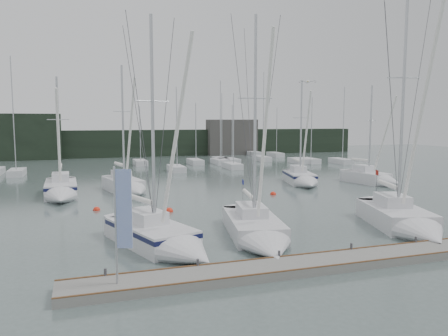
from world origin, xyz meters
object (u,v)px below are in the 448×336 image
(sailboat_near_left, at_px, (166,241))
(sailboat_mid_e, at_px, (376,179))
(buoy_c, at_px, (97,210))
(sailboat_mid_d, at_px, (302,179))
(buoy_a, at_px, (169,212))
(sailboat_mid_b, at_px, (128,187))
(dock_banner, at_px, (121,215))
(sailboat_near_center, at_px, (260,235))
(sailboat_near_right, at_px, (408,223))
(sailboat_mid_a, at_px, (61,191))
(buoy_b, at_px, (273,195))

(sailboat_near_left, height_order, sailboat_mid_e, sailboat_near_left)
(buoy_c, bearing_deg, sailboat_near_left, -75.72)
(sailboat_mid_d, bearing_deg, buoy_a, -136.76)
(buoy_a, relative_size, buoy_c, 1.14)
(sailboat_mid_b, bearing_deg, buoy_c, -126.27)
(sailboat_near_left, distance_m, buoy_a, 10.10)
(sailboat_mid_d, bearing_deg, sailboat_near_left, -120.06)
(dock_banner, bearing_deg, sailboat_near_center, 54.81)
(sailboat_near_right, height_order, sailboat_mid_a, sailboat_near_right)
(sailboat_mid_b, bearing_deg, sailboat_mid_a, 175.77)
(sailboat_mid_e, distance_m, buoy_b, 13.40)
(sailboat_near_left, distance_m, sailboat_near_center, 5.28)
(buoy_a, xyz_separation_m, dock_banner, (-4.77, -14.88, 3.18))
(sailboat_mid_e, distance_m, buoy_c, 29.40)
(sailboat_near_left, height_order, buoy_b, sailboat_near_left)
(sailboat_mid_a, xyz_separation_m, sailboat_mid_e, (31.81, -1.59, -0.06))
(sailboat_near_left, relative_size, sailboat_mid_e, 1.17)
(sailboat_near_left, height_order, buoy_a, sailboat_near_left)
(sailboat_mid_e, relative_size, buoy_b, 20.10)
(sailboat_near_center, bearing_deg, sailboat_near_left, -170.86)
(buoy_a, bearing_deg, sailboat_mid_e, 16.22)
(sailboat_near_center, distance_m, dock_banner, 9.70)
(buoy_a, bearing_deg, sailboat_near_left, -101.98)
(sailboat_near_right, xyz_separation_m, sailboat_mid_d, (3.45, 19.79, 0.00))
(sailboat_mid_b, bearing_deg, sailboat_near_center, -87.51)
(sailboat_mid_b, relative_size, buoy_c, 23.45)
(buoy_b, bearing_deg, buoy_a, -157.10)
(sailboat_near_left, xyz_separation_m, sailboat_near_center, (5.28, -0.17, -0.08))
(buoy_b, distance_m, dock_banner, 24.99)
(sailboat_near_right, relative_size, sailboat_mid_e, 1.42)
(dock_banner, bearing_deg, sailboat_near_right, 36.94)
(sailboat_near_right, height_order, buoy_a, sailboat_near_right)
(sailboat_near_center, xyz_separation_m, buoy_b, (7.48, 14.54, -0.50))
(sailboat_mid_e, bearing_deg, sailboat_near_right, -131.86)
(sailboat_near_left, xyz_separation_m, dock_banner, (-2.68, -5.01, 2.60))
(sailboat_near_right, relative_size, buoy_c, 29.45)
(sailboat_near_center, bearing_deg, sailboat_mid_d, 66.75)
(sailboat_near_center, relative_size, sailboat_mid_e, 1.22)
(sailboat_mid_a, bearing_deg, sailboat_mid_b, 6.72)
(sailboat_mid_a, xyz_separation_m, sailboat_mid_d, (24.17, 0.59, -0.05))
(sailboat_near_left, distance_m, sailboat_mid_a, 19.31)
(buoy_b, bearing_deg, sailboat_near_right, -82.21)
(sailboat_mid_b, height_order, buoy_b, sailboat_mid_b)
(sailboat_near_center, relative_size, sailboat_mid_b, 1.08)
(buoy_c, bearing_deg, sailboat_mid_a, 114.04)
(sailboat_mid_d, bearing_deg, buoy_b, -126.31)
(sailboat_near_center, relative_size, buoy_c, 25.36)
(sailboat_mid_b, bearing_deg, sailboat_near_left, -102.73)
(sailboat_near_left, height_order, sailboat_mid_a, sailboat_near_left)
(sailboat_mid_b, distance_m, sailboat_mid_e, 26.02)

